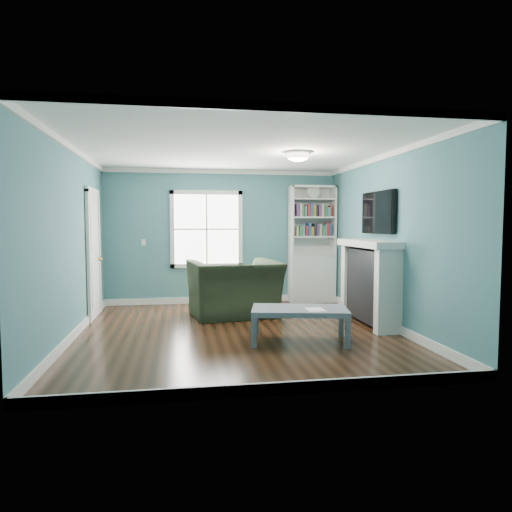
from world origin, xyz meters
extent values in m
plane|color=black|center=(0.00, 0.00, 0.00)|extent=(5.00, 5.00, 0.00)
plane|color=teal|center=(0.00, 2.50, 1.30)|extent=(4.50, 0.00, 4.50)
plane|color=teal|center=(0.00, -2.50, 1.30)|extent=(4.50, 0.00, 4.50)
plane|color=teal|center=(-2.25, 0.00, 1.30)|extent=(0.00, 5.00, 5.00)
plane|color=teal|center=(2.25, 0.00, 1.30)|extent=(0.00, 5.00, 5.00)
plane|color=white|center=(0.00, 0.00, 2.60)|extent=(5.00, 5.00, 0.00)
cube|color=white|center=(0.00, 2.48, 0.06)|extent=(4.50, 0.03, 0.12)
cube|color=white|center=(0.00, -2.48, 0.06)|extent=(4.50, 0.03, 0.12)
cube|color=white|center=(-2.23, 0.00, 0.06)|extent=(0.03, 5.00, 0.12)
cube|color=white|center=(2.23, 0.00, 0.06)|extent=(0.03, 5.00, 0.12)
cube|color=white|center=(0.00, 2.48, 2.56)|extent=(4.50, 0.04, 0.08)
cube|color=white|center=(0.00, -2.48, 2.56)|extent=(4.50, 0.04, 0.08)
cube|color=white|center=(-2.23, 0.00, 2.56)|extent=(0.04, 5.00, 0.08)
cube|color=white|center=(2.23, 0.00, 2.56)|extent=(0.04, 5.00, 0.08)
cube|color=white|center=(-0.30, 2.50, 1.45)|extent=(1.24, 0.01, 1.34)
cube|color=white|center=(-0.96, 2.48, 1.45)|extent=(0.08, 0.06, 1.50)
cube|color=white|center=(0.36, 2.48, 1.45)|extent=(0.08, 0.06, 1.50)
cube|color=white|center=(-0.30, 2.48, 0.74)|extent=(1.40, 0.06, 0.08)
cube|color=white|center=(-0.30, 2.48, 2.16)|extent=(1.40, 0.06, 0.08)
cube|color=white|center=(-0.30, 2.48, 1.45)|extent=(1.24, 0.03, 0.03)
cube|color=white|center=(-0.30, 2.48, 1.45)|extent=(0.03, 0.03, 1.34)
cube|color=silver|center=(1.77, 2.30, 0.45)|extent=(0.90, 0.35, 0.90)
cube|color=silver|center=(1.34, 2.30, 1.60)|extent=(0.04, 0.35, 1.40)
cube|color=silver|center=(2.20, 2.30, 1.60)|extent=(0.04, 0.35, 1.40)
cube|color=silver|center=(1.77, 2.46, 1.60)|extent=(0.90, 0.02, 1.40)
cube|color=silver|center=(1.77, 2.30, 2.28)|extent=(0.90, 0.35, 0.04)
cube|color=silver|center=(1.77, 2.30, 0.92)|extent=(0.84, 0.33, 0.03)
cube|color=silver|center=(1.77, 2.30, 1.30)|extent=(0.84, 0.33, 0.03)
cube|color=silver|center=(1.77, 2.30, 1.68)|extent=(0.84, 0.33, 0.03)
cube|color=silver|center=(1.77, 2.30, 2.04)|extent=(0.84, 0.33, 0.03)
cube|color=tan|center=(1.77, 2.28, 1.43)|extent=(0.70, 0.25, 0.22)
cube|color=#33723F|center=(1.77, 2.28, 1.81)|extent=(0.70, 0.25, 0.22)
cylinder|color=beige|center=(1.77, 2.25, 2.19)|extent=(0.26, 0.06, 0.26)
cube|color=black|center=(2.09, 0.20, 0.60)|extent=(0.30, 1.20, 1.10)
cube|color=black|center=(2.07, 0.20, 0.40)|extent=(0.22, 0.65, 0.70)
cube|color=silver|center=(2.07, -0.47, 0.60)|extent=(0.36, 0.16, 1.20)
cube|color=silver|center=(2.07, 0.87, 0.60)|extent=(0.36, 0.16, 1.20)
cube|color=silver|center=(2.05, 0.20, 1.25)|extent=(0.44, 1.58, 0.10)
cube|color=black|center=(2.20, 0.20, 1.72)|extent=(0.06, 1.10, 0.65)
cube|color=silver|center=(-2.23, 1.40, 1.02)|extent=(0.04, 0.80, 2.05)
cube|color=white|center=(-2.22, 0.95, 1.02)|extent=(0.05, 0.08, 2.13)
cube|color=white|center=(-2.22, 1.85, 1.02)|extent=(0.05, 0.08, 2.13)
cube|color=white|center=(-2.22, 1.40, 2.09)|extent=(0.05, 0.98, 0.08)
sphere|color=#BF8C3F|center=(-2.17, 1.70, 0.95)|extent=(0.07, 0.07, 0.07)
ellipsoid|color=white|center=(0.90, 0.10, 2.54)|extent=(0.34, 0.34, 0.15)
cylinder|color=white|center=(0.90, 0.10, 2.58)|extent=(0.38, 0.38, 0.03)
cube|color=white|center=(-1.50, 2.48, 1.20)|extent=(0.08, 0.01, 0.12)
imported|color=black|center=(0.08, 1.12, 0.63)|extent=(1.55, 1.13, 1.25)
cube|color=#525963|center=(0.09, -0.87, 0.19)|extent=(0.08, 0.08, 0.38)
cube|color=#525963|center=(1.24, -1.11, 0.19)|extent=(0.08, 0.08, 0.38)
cube|color=#525963|center=(0.22, -0.28, 0.19)|extent=(0.08, 0.08, 0.38)
cube|color=#525963|center=(1.36, -0.52, 0.19)|extent=(0.08, 0.08, 0.38)
cube|color=#4E5865|center=(0.73, -0.69, 0.42)|extent=(1.35, 0.92, 0.07)
cube|color=white|center=(0.90, -0.84, 0.45)|extent=(0.24, 0.30, 0.00)
camera|label=1|loc=(-0.80, -6.43, 1.55)|focal=32.00mm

